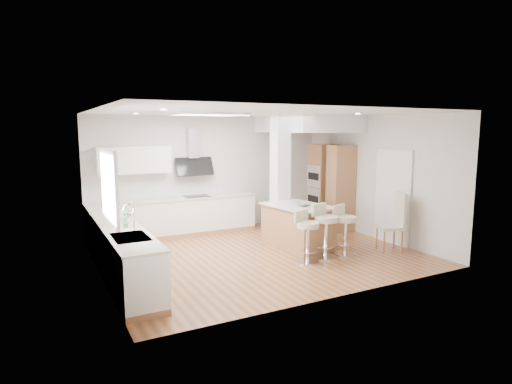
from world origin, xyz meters
TOP-DOWN VIEW (x-y plane):
  - ground at (0.00, 0.00)m, footprint 6.00×6.00m
  - ceiling at (0.00, 0.00)m, footprint 6.00×5.00m
  - wall_back at (0.00, 2.50)m, footprint 6.00×0.04m
  - wall_left at (-3.00, 0.00)m, footprint 0.04×5.00m
  - wall_right at (3.00, 0.00)m, footprint 0.04×5.00m
  - skylight at (-0.79, 0.60)m, footprint 4.10×2.10m
  - window_left at (-2.96, -0.90)m, footprint 0.06×1.28m
  - doorway_right at (2.97, -0.60)m, footprint 0.05×1.00m
  - counter_left at (-2.70, 0.23)m, footprint 0.63×4.50m
  - counter_back at (-0.91, 2.22)m, footprint 3.62×0.63m
  - pillar at (1.05, 0.95)m, footprint 0.35×0.35m
  - soffit at (2.10, 1.40)m, footprint 1.78×2.20m
  - oven_column at (2.68, 1.23)m, footprint 0.63×1.21m
  - peninsula at (0.98, 0.09)m, footprint 1.18×1.60m
  - bar_stool_a at (0.53, -0.89)m, footprint 0.56×0.56m
  - bar_stool_b at (1.00, -0.82)m, footprint 0.60×0.60m
  - bar_stool_c at (1.48, -0.81)m, footprint 0.56×0.56m
  - dining_chair at (2.57, -1.09)m, footprint 0.61×0.61m

SIDE VIEW (x-z plane):
  - ground at x=0.00m, z-range 0.00..0.00m
  - ceiling at x=0.00m, z-range -0.01..0.01m
  - peninsula at x=0.98m, z-range -0.03..0.94m
  - counter_left at x=-2.70m, z-range -0.22..1.13m
  - bar_stool_a at x=0.53m, z-range 0.06..1.04m
  - bar_stool_c at x=1.48m, z-range 0.06..1.05m
  - bar_stool_b at x=1.00m, z-range 0.07..1.12m
  - dining_chair at x=2.57m, z-range 0.04..1.26m
  - counter_back at x=-0.91m, z-range -0.55..1.95m
  - doorway_right at x=2.97m, z-range -0.05..2.05m
  - oven_column at x=2.68m, z-range 0.00..2.10m
  - wall_back at x=0.00m, z-range 0.00..2.80m
  - wall_left at x=-3.00m, z-range 0.00..2.80m
  - wall_right at x=3.00m, z-range 0.00..2.80m
  - pillar at x=1.05m, z-range 0.00..2.80m
  - window_left at x=-2.96m, z-range 1.16..2.23m
  - soffit at x=2.10m, z-range 2.40..2.80m
  - skylight at x=-0.79m, z-range 2.74..2.80m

